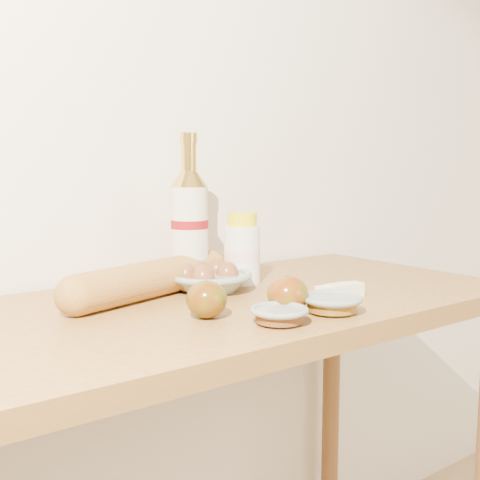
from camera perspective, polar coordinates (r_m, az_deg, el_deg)
name	(u,v)px	position (r m, az deg, el deg)	size (l,w,h in m)	color
back_wall	(148,107)	(1.47, -8.68, 12.34)	(3.50, 0.02, 2.60)	white
table	(231,357)	(1.25, -0.85, -11.04)	(1.20, 0.60, 0.90)	#B07B38
bourbon_bottle	(190,225)	(1.31, -4.81, 1.42)	(0.09, 0.09, 0.33)	beige
cream_bottle	(242,251)	(1.35, 0.20, -1.03)	(0.10, 0.10, 0.16)	white
egg_bowl	(209,279)	(1.27, -2.96, -3.73)	(0.20, 0.20, 0.06)	gray
baguette	(151,279)	(1.22, -8.45, -3.70)	(0.45, 0.20, 0.07)	#C48A3C
apple_redgreen_front	(207,299)	(1.05, -3.18, -5.65)	(0.08, 0.08, 0.07)	maroon
apple_redgreen_right	(288,294)	(1.08, 4.55, -5.17)	(0.08, 0.08, 0.07)	#900708
sugar_bowl	(279,315)	(1.02, 3.74, -7.12)	(0.13, 0.13, 0.03)	gray
syrup_bowl	(332,304)	(1.10, 8.70, -5.99)	(0.14, 0.14, 0.03)	gray
butter_stick	(340,292)	(1.21, 9.44, -4.86)	(0.11, 0.04, 0.03)	#FBF0C2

